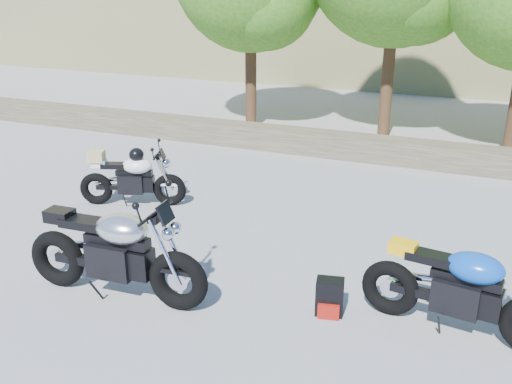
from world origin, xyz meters
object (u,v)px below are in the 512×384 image
at_px(silver_bike, 115,253).
at_px(white_bike, 131,177).
at_px(backpack, 330,298).
at_px(blue_bike, 461,290).

relative_size(silver_bike, white_bike, 1.38).
height_order(white_bike, backpack, white_bike).
xyz_separation_m(silver_bike, backpack, (2.42, 0.61, -0.38)).
distance_m(white_bike, backpack, 4.41).
xyz_separation_m(silver_bike, white_bike, (-1.52, 2.57, -0.09)).
relative_size(silver_bike, backpack, 5.62).
bearing_deg(backpack, silver_bike, -177.78).
bearing_deg(white_bike, blue_bike, -39.02).
xyz_separation_m(white_bike, backpack, (3.94, -1.96, -0.28)).
distance_m(silver_bike, blue_bike, 3.86).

